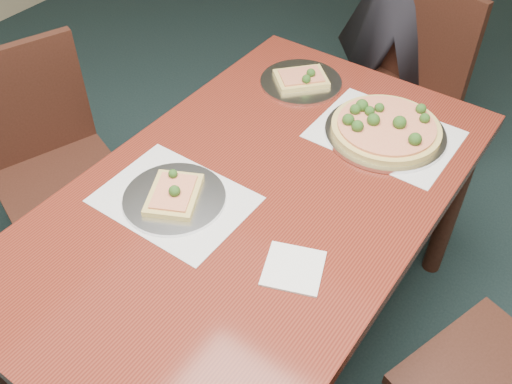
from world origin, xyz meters
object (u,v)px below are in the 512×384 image
Objects in this scene: chair_far at (405,84)px; dining_table at (256,215)px; slice_plate_near at (174,196)px; slice_plate_far at (301,80)px; chair_left at (50,158)px; pizza_pan at (385,128)px.

dining_table is at bearing -77.54° from chair_far.
dining_table is 5.36× the size of slice_plate_near.
slice_plate_far is at bearing 109.30° from dining_table.
chair_left is at bearing 174.50° from slice_plate_near.
chair_left is at bearing -152.69° from pizza_pan.
chair_far is 3.25× the size of slice_plate_near.
slice_plate_far reaches higher than dining_table.
slice_plate_far is (-0.18, -0.56, 0.25)m from chair_far.
chair_far reaches higher than dining_table.
chair_left is at bearing -136.81° from slice_plate_far.
dining_table is 1.65× the size of chair_far.
chair_left reaches higher than slice_plate_far.
slice_plate_far is at bearing 165.66° from pizza_pan.
slice_plate_near reaches higher than dining_table.
chair_far is at bearing 105.74° from pizza_pan.
pizza_pan reaches higher than dining_table.
pizza_pan is at bearing -42.85° from chair_left.
pizza_pan is 0.37m from slice_plate_far.
chair_far is at bearing 82.84° from slice_plate_near.
pizza_pan is 1.32× the size of slice_plate_near.
dining_table is 1.65× the size of chair_left.
chair_left is 2.46× the size of pizza_pan.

